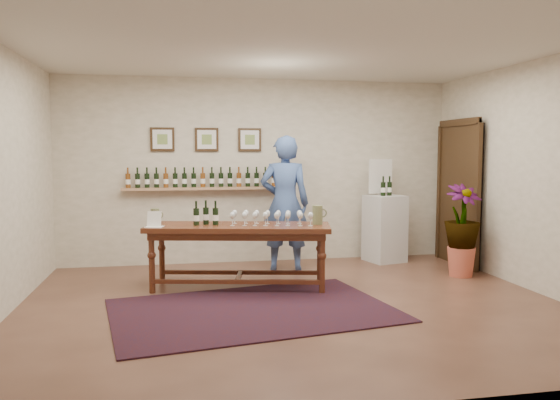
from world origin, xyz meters
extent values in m
plane|color=#4E3022|center=(0.00, 0.00, 0.00)|extent=(6.00, 6.00, 0.00)
plane|color=beige|center=(0.00, 2.50, 1.40)|extent=(6.00, 0.00, 6.00)
plane|color=beige|center=(0.00, -2.50, 1.40)|extent=(6.00, 0.00, 6.00)
plane|color=beige|center=(3.00, 0.00, 1.40)|extent=(0.00, 5.00, 5.00)
plane|color=beige|center=(0.00, 0.00, 2.80)|extent=(6.00, 6.00, 0.00)
cube|color=tan|center=(-0.80, 2.41, 1.15)|extent=(2.50, 0.16, 0.04)
cube|color=black|center=(2.94, 1.70, 1.05)|extent=(0.10, 1.00, 2.10)
cube|color=#322010|center=(2.89, 1.70, 1.05)|extent=(0.04, 1.12, 2.22)
cube|color=#322010|center=(-1.45, 2.48, 1.88)|extent=(0.35, 0.03, 0.35)
cube|color=white|center=(-1.45, 2.46, 1.88)|extent=(0.28, 0.01, 0.28)
cube|color=#7B964B|center=(-1.45, 2.45, 1.88)|extent=(0.15, 0.00, 0.15)
cube|color=#322010|center=(-0.80, 2.48, 1.88)|extent=(0.35, 0.03, 0.35)
cube|color=white|center=(-0.80, 2.46, 1.88)|extent=(0.28, 0.01, 0.28)
cube|color=#7B964B|center=(-0.80, 2.45, 1.88)|extent=(0.15, 0.00, 0.15)
cube|color=#322010|center=(-0.15, 2.48, 1.88)|extent=(0.35, 0.03, 0.35)
cube|color=white|center=(-0.15, 2.46, 1.88)|extent=(0.28, 0.01, 0.28)
cube|color=#7B964B|center=(-0.15, 2.45, 1.88)|extent=(0.15, 0.00, 0.15)
cube|color=#45120C|center=(-0.48, -0.16, 0.01)|extent=(3.21, 2.41, 0.02)
cube|color=#491712|center=(-0.51, 0.85, 0.77)|extent=(2.34, 1.17, 0.06)
cube|color=#491712|center=(-0.51, 0.85, 0.69)|extent=(2.20, 1.02, 0.10)
cylinder|color=#491712|center=(-1.56, 0.81, 0.37)|extent=(0.08, 0.08, 0.73)
cylinder|color=#491712|center=(0.43, 0.39, 0.37)|extent=(0.08, 0.08, 0.73)
cylinder|color=#491712|center=(-1.46, 1.31, 0.37)|extent=(0.08, 0.08, 0.73)
cylinder|color=#491712|center=(0.54, 0.89, 0.37)|extent=(0.08, 0.08, 0.73)
cube|color=#491712|center=(-0.57, 0.60, 0.14)|extent=(2.01, 0.47, 0.05)
cube|color=#491712|center=(-0.46, 1.10, 0.14)|extent=(2.01, 0.47, 0.05)
cube|color=#491712|center=(-0.51, 0.85, 0.14)|extent=(0.16, 0.51, 0.05)
cube|color=white|center=(-1.53, 0.87, 0.89)|extent=(0.24, 0.20, 0.19)
cube|color=silver|center=(1.90, 2.12, 0.51)|extent=(0.63, 0.63, 1.03)
cube|color=white|center=(1.86, 2.23, 1.32)|extent=(0.42, 0.13, 0.58)
cone|color=#C65A42|center=(2.55, 0.94, 0.20)|extent=(0.38, 0.38, 0.40)
imported|color=#1D3C18|center=(2.55, 0.94, 0.74)|extent=(0.65, 0.65, 0.69)
imported|color=#3B558D|center=(0.26, 1.79, 0.96)|extent=(0.78, 0.60, 1.92)
camera|label=1|loc=(-1.26, -5.80, 1.69)|focal=35.00mm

